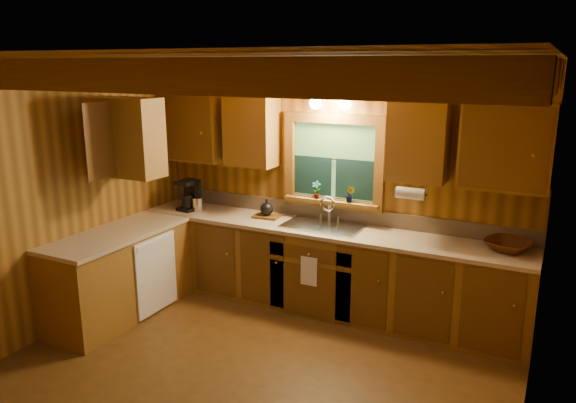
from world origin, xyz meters
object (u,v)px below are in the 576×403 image
(sink, at_px, (323,231))
(wicker_basket, at_px, (508,246))
(cutting_board, at_px, (267,216))
(coffee_maker, at_px, (190,195))

(sink, bearing_deg, wicker_basket, 1.92)
(sink, distance_m, cutting_board, 0.70)
(coffee_maker, relative_size, cutting_board, 1.25)
(wicker_basket, bearing_deg, cutting_board, -179.63)
(coffee_maker, bearing_deg, cutting_board, 12.78)
(sink, xyz_separation_m, wicker_basket, (1.80, 0.06, 0.09))
(sink, bearing_deg, cutting_board, 176.38)
(sink, relative_size, coffee_maker, 2.32)
(cutting_board, relative_size, wicker_basket, 0.71)
(sink, xyz_separation_m, cutting_board, (-0.69, 0.04, 0.06))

